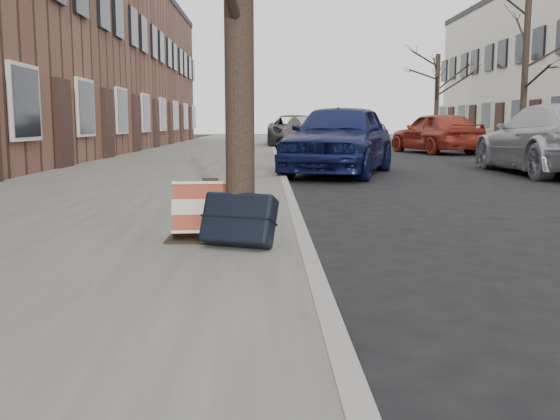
{
  "coord_description": "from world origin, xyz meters",
  "views": [
    {
      "loc": [
        -1.58,
        -4.28,
        1.11
      ],
      "look_at": [
        -1.46,
        0.8,
        0.4
      ],
      "focal_mm": 40.0,
      "sensor_mm": 36.0,
      "label": 1
    }
  ],
  "objects_px": {
    "suitcase_navy": "(239,219)",
    "car_near_mid": "(319,139)",
    "suitcase_red": "(210,210)",
    "car_near_front": "(340,138)"
  },
  "relations": [
    {
      "from": "suitcase_navy",
      "to": "suitcase_red",
      "type": "bearing_deg",
      "value": 144.64
    },
    {
      "from": "suitcase_red",
      "to": "car_near_mid",
      "type": "xyz_separation_m",
      "value": [
        2.08,
        13.5,
        0.29
      ]
    },
    {
      "from": "suitcase_red",
      "to": "suitcase_navy",
      "type": "bearing_deg",
      "value": -60.21
    },
    {
      "from": "car_near_front",
      "to": "car_near_mid",
      "type": "distance_m",
      "value": 5.27
    },
    {
      "from": "suitcase_navy",
      "to": "car_near_front",
      "type": "bearing_deg",
      "value": 99.52
    },
    {
      "from": "suitcase_red",
      "to": "suitcase_navy",
      "type": "distance_m",
      "value": 0.48
    },
    {
      "from": "suitcase_navy",
      "to": "car_near_mid",
      "type": "distance_m",
      "value": 14.03
    },
    {
      "from": "suitcase_red",
      "to": "car_near_front",
      "type": "relative_size",
      "value": 0.14
    },
    {
      "from": "suitcase_red",
      "to": "car_near_front",
      "type": "height_order",
      "value": "car_near_front"
    },
    {
      "from": "suitcase_navy",
      "to": "car_near_front",
      "type": "xyz_separation_m",
      "value": [
        1.83,
        8.64,
        0.43
      ]
    }
  ]
}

